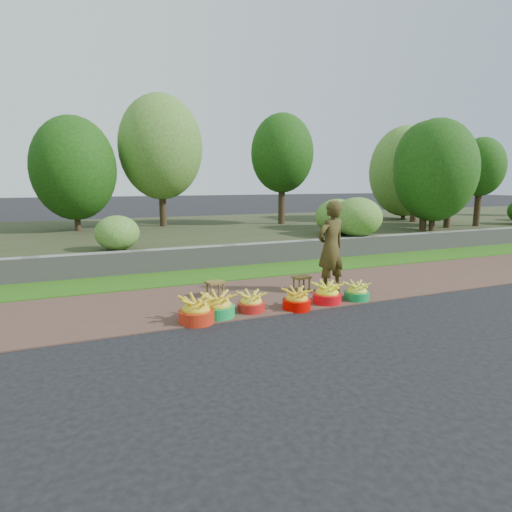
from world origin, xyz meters
name	(u,v)px	position (x,y,z in m)	size (l,w,h in m)	color
ground_plane	(313,311)	(0.00, 0.00, 0.00)	(120.00, 120.00, 0.00)	black
dirt_shoulder	(280,293)	(0.00, 1.25, 0.01)	(80.00, 2.50, 0.02)	#4D342A
grass_verge	(242,272)	(0.00, 3.25, 0.02)	(80.00, 1.50, 0.04)	#2A6112
retaining_wall	(229,256)	(0.00, 4.10, 0.28)	(80.00, 0.35, 0.55)	gray
earth_bank	(183,235)	(0.00, 9.00, 0.25)	(80.00, 10.00, 0.50)	#31361E
vegetation	(195,161)	(0.05, 7.34, 2.75)	(34.17, 7.89, 4.70)	#302415
basin_a	(196,311)	(-1.94, 0.17, 0.18)	(0.54, 0.54, 0.41)	red
basin_b	(218,307)	(-1.56, 0.29, 0.18)	(0.53, 0.53, 0.40)	green
basin_c	(251,303)	(-0.97, 0.35, 0.15)	(0.45, 0.45, 0.34)	#B11915
basin_d	(297,300)	(-0.21, 0.18, 0.16)	(0.48, 0.48, 0.36)	#CB0500
basin_e	(327,294)	(0.44, 0.27, 0.17)	(0.51, 0.51, 0.38)	red
basin_f	(357,292)	(1.05, 0.24, 0.15)	(0.45, 0.45, 0.34)	#128A3D
stool_left	(215,284)	(-1.24, 1.43, 0.25)	(0.36, 0.30, 0.29)	brown
stool_right	(302,279)	(0.44, 1.17, 0.25)	(0.36, 0.30, 0.29)	brown
vendor_woman	(331,247)	(0.88, 0.87, 0.90)	(0.64, 0.42, 1.75)	black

